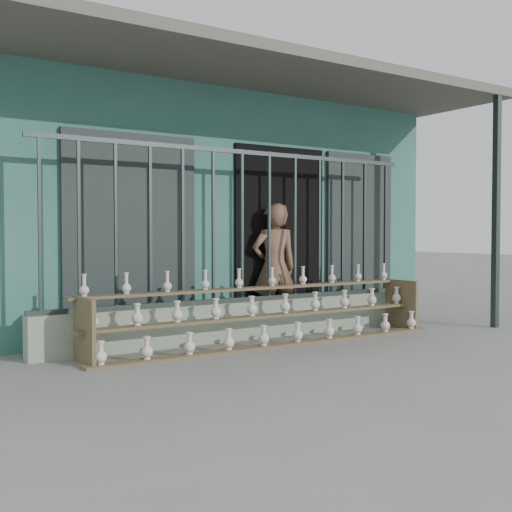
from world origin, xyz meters
TOP-DOWN VIEW (x-y plane):
  - ground at (0.00, 0.00)m, footprint 60.00×60.00m
  - workshop_building at (0.00, 4.23)m, footprint 7.40×6.60m
  - parapet_wall at (0.00, 1.30)m, footprint 5.00×0.20m
  - security_fence at (-0.00, 1.30)m, footprint 5.00×0.04m
  - shelf_rack at (0.10, 0.89)m, footprint 4.50×0.68m
  - elderly_woman at (0.67, 1.59)m, footprint 0.68×0.53m

SIDE VIEW (x-z plane):
  - ground at x=0.00m, z-range 0.00..0.00m
  - parapet_wall at x=0.00m, z-range 0.00..0.45m
  - shelf_rack at x=0.10m, z-range -0.07..0.78m
  - elderly_woman at x=0.67m, z-range 0.00..1.64m
  - security_fence at x=0.00m, z-range 0.45..2.25m
  - workshop_building at x=0.00m, z-range 0.02..3.23m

